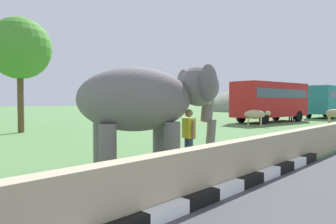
{
  "coord_description": "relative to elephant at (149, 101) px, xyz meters",
  "views": [
    {
      "loc": [
        -2.51,
        0.28,
        1.9
      ],
      "look_at": [
        3.46,
        5.94,
        1.6
      ],
      "focal_mm": 33.0,
      "sensor_mm": 36.0,
      "label": 1
    }
  ],
  "objects": [
    {
      "name": "hill_east",
      "position": [
        51.81,
        21.02,
        -1.89
      ],
      "size": [
        27.6,
        22.08,
        10.19
      ],
      "color": "gray",
      "rests_on": "ground_plane"
    },
    {
      "name": "cow_mid",
      "position": [
        21.72,
        1.16,
        -1.02
      ],
      "size": [
        0.64,
        1.89,
        1.23
      ],
      "color": "tan",
      "rests_on": "ground_plane"
    },
    {
      "name": "cow_near",
      "position": [
        15.15,
        4.82,
        -1.02
      ],
      "size": [
        1.29,
        1.85,
        1.23
      ],
      "color": "tan",
      "rests_on": "ground_plane"
    },
    {
      "name": "barrier_parapet",
      "position": [
        -1.19,
        -2.46,
        -1.39
      ],
      "size": [
        28.0,
        0.36,
        1.0
      ],
      "primitive_type": "cube",
      "color": "tan",
      "rests_on": "ground_plane"
    },
    {
      "name": "person_handler",
      "position": [
        1.18,
        -0.41,
        -0.96
      ],
      "size": [
        0.37,
        0.63,
        1.66
      ],
      "color": "navy",
      "rests_on": "ground_plane"
    },
    {
      "name": "cow_far",
      "position": [
        23.16,
        5.22,
        -1.02
      ],
      "size": [
        1.93,
        0.85,
        1.23
      ],
      "color": "#473323",
      "rests_on": "ground_plane"
    },
    {
      "name": "elephant",
      "position": [
        0.0,
        0.0,
        0.0
      ],
      "size": [
        4.02,
        3.27,
        2.9
      ],
      "color": "slate",
      "rests_on": "ground_plane"
    },
    {
      "name": "bus_red",
      "position": [
        20.58,
        6.18,
        0.19
      ],
      "size": [
        8.61,
        3.66,
        3.5
      ],
      "color": "#B21E1E",
      "rests_on": "ground_plane"
    },
    {
      "name": "bus_teal",
      "position": [
        31.93,
        4.68,
        0.19
      ],
      "size": [
        8.31,
        2.72,
        3.5
      ],
      "color": "teal",
      "rests_on": "ground_plane"
    },
    {
      "name": "tree_distant",
      "position": [
        1.6,
        12.95,
        3.09
      ],
      "size": [
        3.64,
        3.64,
        6.84
      ],
      "color": "brown",
      "rests_on": "ground_plane"
    }
  ]
}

